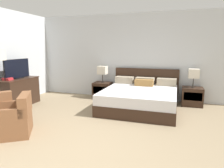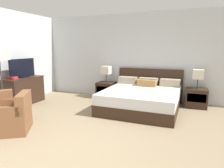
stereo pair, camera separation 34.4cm
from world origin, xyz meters
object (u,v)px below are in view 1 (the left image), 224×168
(book_blue_cover, at_px, (7,78))
(nightstand_left, at_px, (103,90))
(armchair_companion, at_px, (13,120))
(dresser, at_px, (19,92))
(bed, at_px, (140,97))
(tv, at_px, (17,69))
(book_red_cover, at_px, (8,80))
(table_lamp_left, at_px, (102,70))
(nightstand_right, at_px, (192,96))
(table_lamp_right, at_px, (194,74))

(book_blue_cover, bearing_deg, nightstand_left, 43.05)
(armchair_companion, bearing_deg, dresser, 129.97)
(bed, distance_m, dresser, 3.40)
(dresser, bearing_deg, book_blue_cover, -91.47)
(tv, relative_size, book_red_cover, 4.24)
(table_lamp_left, xyz_separation_m, dresser, (-1.96, -1.50, -0.51))
(nightstand_left, xyz_separation_m, nightstand_right, (2.70, 0.00, 0.00))
(tv, xyz_separation_m, book_red_cover, (0.01, -0.35, -0.24))
(dresser, distance_m, book_blue_cover, 0.54)
(nightstand_right, bearing_deg, dresser, -162.13)
(book_red_cover, bearing_deg, table_lamp_left, 43.36)
(nightstand_left, height_order, book_blue_cover, book_blue_cover)
(table_lamp_right, bearing_deg, table_lamp_left, 180.00)
(armchair_companion, bearing_deg, book_red_cover, 136.48)
(dresser, xyz_separation_m, book_blue_cover, (-0.01, -0.34, 0.42))
(tv, bearing_deg, nightstand_left, 37.24)
(table_lamp_right, xyz_separation_m, book_blue_cover, (-4.67, -1.84, -0.08))
(table_lamp_right, bearing_deg, armchair_companion, -136.93)
(table_lamp_right, height_order, armchair_companion, table_lamp_right)
(dresser, distance_m, tv, 0.63)
(bed, relative_size, armchair_companion, 2.16)
(book_blue_cover, bearing_deg, book_red_cover, 0.00)
(bed, relative_size, book_blue_cover, 9.61)
(nightstand_left, xyz_separation_m, tv, (-1.96, -1.49, 0.77))
(nightstand_right, relative_size, armchair_companion, 0.59)
(nightstand_right, relative_size, book_blue_cover, 2.61)
(table_lamp_left, bearing_deg, table_lamp_right, 0.00)
(nightstand_left, distance_m, nightstand_right, 2.70)
(nightstand_left, distance_m, book_blue_cover, 2.75)
(nightstand_left, relative_size, tv, 0.63)
(table_lamp_left, relative_size, book_red_cover, 2.51)
(table_lamp_left, distance_m, dresser, 2.52)
(nightstand_left, distance_m, tv, 2.58)
(nightstand_left, distance_m, dresser, 2.47)
(table_lamp_left, bearing_deg, book_red_cover, -136.64)
(table_lamp_left, height_order, dresser, table_lamp_left)
(bed, distance_m, armchair_companion, 3.10)
(table_lamp_left, xyz_separation_m, book_red_cover, (-1.95, -1.84, -0.12))
(nightstand_right, bearing_deg, armchair_companion, -136.95)
(table_lamp_left, distance_m, book_blue_cover, 2.70)
(bed, distance_m, book_red_cover, 3.52)
(bed, xyz_separation_m, tv, (-3.31, -0.78, 0.74))
(nightstand_right, relative_size, table_lamp_right, 1.07)
(nightstand_left, distance_m, armchair_companion, 3.16)
(nightstand_right, xyz_separation_m, table_lamp_right, (0.00, 0.00, 0.65))
(table_lamp_left, height_order, book_red_cover, table_lamp_left)
(book_red_cover, bearing_deg, armchair_companion, -43.52)
(nightstand_left, distance_m, table_lamp_left, 0.65)
(bed, relative_size, nightstand_right, 3.68)
(book_blue_cover, bearing_deg, dresser, 88.53)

